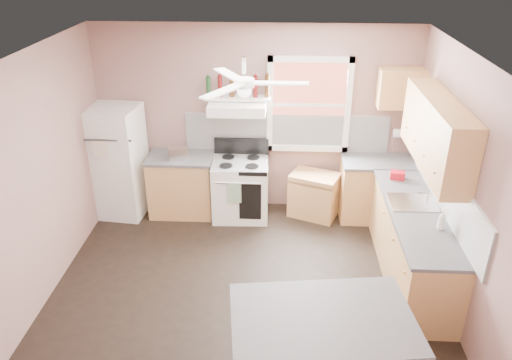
# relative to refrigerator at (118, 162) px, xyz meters

# --- Properties ---
(floor) EXTENTS (4.50, 4.50, 0.00)m
(floor) POSITION_rel_refrigerator_xyz_m (1.95, -1.66, -0.81)
(floor) COLOR black
(floor) RESTS_ON ground
(ceiling) EXTENTS (4.50, 4.50, 0.00)m
(ceiling) POSITION_rel_refrigerator_xyz_m (1.95, -1.66, 1.89)
(ceiling) COLOR white
(ceiling) RESTS_ON ground
(wall_back) EXTENTS (4.50, 0.05, 2.70)m
(wall_back) POSITION_rel_refrigerator_xyz_m (1.95, 0.36, 0.54)
(wall_back) COLOR #86625B
(wall_back) RESTS_ON ground
(wall_right) EXTENTS (0.05, 4.00, 2.70)m
(wall_right) POSITION_rel_refrigerator_xyz_m (4.22, -1.66, 0.54)
(wall_right) COLOR #86625B
(wall_right) RESTS_ON ground
(wall_left) EXTENTS (0.05, 4.00, 2.70)m
(wall_left) POSITION_rel_refrigerator_xyz_m (-0.32, -1.66, 0.54)
(wall_left) COLOR #86625B
(wall_left) RESTS_ON ground
(backsplash_back) EXTENTS (2.90, 0.03, 0.55)m
(backsplash_back) POSITION_rel_refrigerator_xyz_m (2.40, 0.33, 0.36)
(backsplash_back) COLOR white
(backsplash_back) RESTS_ON wall_back
(backsplash_right) EXTENTS (0.03, 2.60, 0.55)m
(backsplash_right) POSITION_rel_refrigerator_xyz_m (4.19, -1.36, 0.36)
(backsplash_right) COLOR white
(backsplash_right) RESTS_ON wall_right
(window_view) EXTENTS (1.00, 0.02, 1.20)m
(window_view) POSITION_rel_refrigerator_xyz_m (2.70, 0.32, 0.79)
(window_view) COLOR brown
(window_view) RESTS_ON wall_back
(window_frame) EXTENTS (1.16, 0.07, 1.36)m
(window_frame) POSITION_rel_refrigerator_xyz_m (2.70, 0.30, 0.79)
(window_frame) COLOR white
(window_frame) RESTS_ON wall_back
(refrigerator) EXTENTS (0.76, 0.74, 1.62)m
(refrigerator) POSITION_rel_refrigerator_xyz_m (0.00, 0.00, 0.00)
(refrigerator) COLOR white
(refrigerator) RESTS_ON floor
(base_cabinet_left) EXTENTS (0.90, 0.60, 0.86)m
(base_cabinet_left) POSITION_rel_refrigerator_xyz_m (0.89, 0.04, -0.38)
(base_cabinet_left) COLOR tan
(base_cabinet_left) RESTS_ON floor
(counter_left) EXTENTS (0.92, 0.62, 0.04)m
(counter_left) POSITION_rel_refrigerator_xyz_m (0.89, 0.04, 0.07)
(counter_left) COLOR #4A4A4C
(counter_left) RESTS_ON base_cabinet_left
(toaster) EXTENTS (0.31, 0.22, 0.18)m
(toaster) POSITION_rel_refrigerator_xyz_m (0.90, -0.05, 0.18)
(toaster) COLOR silver
(toaster) RESTS_ON counter_left
(stove) EXTENTS (0.81, 0.67, 0.86)m
(stove) POSITION_rel_refrigerator_xyz_m (1.76, -0.03, -0.38)
(stove) COLOR white
(stove) RESTS_ON floor
(range_hood) EXTENTS (0.78, 0.50, 0.14)m
(range_hood) POSITION_rel_refrigerator_xyz_m (1.72, 0.09, 0.81)
(range_hood) COLOR white
(range_hood) RESTS_ON wall_back
(bottle_shelf) EXTENTS (0.90, 0.26, 0.03)m
(bottle_shelf) POSITION_rel_refrigerator_xyz_m (1.72, 0.21, 0.91)
(bottle_shelf) COLOR white
(bottle_shelf) RESTS_ON range_hood
(cart) EXTENTS (0.78, 0.66, 0.66)m
(cart) POSITION_rel_refrigerator_xyz_m (2.82, 0.04, -0.48)
(cart) COLOR tan
(cart) RESTS_ON floor
(base_cabinet_corner) EXTENTS (1.00, 0.60, 0.86)m
(base_cabinet_corner) POSITION_rel_refrigerator_xyz_m (3.70, 0.04, -0.38)
(base_cabinet_corner) COLOR tan
(base_cabinet_corner) RESTS_ON floor
(base_cabinet_right) EXTENTS (0.60, 2.20, 0.86)m
(base_cabinet_right) POSITION_rel_refrigerator_xyz_m (3.90, -1.36, -0.38)
(base_cabinet_right) COLOR tan
(base_cabinet_right) RESTS_ON floor
(counter_corner) EXTENTS (1.02, 0.62, 0.04)m
(counter_corner) POSITION_rel_refrigerator_xyz_m (3.70, 0.04, 0.07)
(counter_corner) COLOR #4A4A4C
(counter_corner) RESTS_ON base_cabinet_corner
(counter_right) EXTENTS (0.62, 2.22, 0.04)m
(counter_right) POSITION_rel_refrigerator_xyz_m (3.89, -1.36, 0.07)
(counter_right) COLOR #4A4A4C
(counter_right) RESTS_ON base_cabinet_right
(sink) EXTENTS (0.55, 0.45, 0.03)m
(sink) POSITION_rel_refrigerator_xyz_m (3.89, -1.16, 0.08)
(sink) COLOR silver
(sink) RESTS_ON counter_right
(faucet) EXTENTS (0.03, 0.03, 0.14)m
(faucet) POSITION_rel_refrigerator_xyz_m (4.05, -1.16, 0.16)
(faucet) COLOR silver
(faucet) RESTS_ON sink
(upper_cabinet_right) EXTENTS (0.33, 1.80, 0.76)m
(upper_cabinet_right) POSITION_rel_refrigerator_xyz_m (4.03, -1.16, 0.97)
(upper_cabinet_right) COLOR tan
(upper_cabinet_right) RESTS_ON wall_right
(upper_cabinet_corner) EXTENTS (0.60, 0.33, 0.52)m
(upper_cabinet_corner) POSITION_rel_refrigerator_xyz_m (3.90, 0.17, 1.09)
(upper_cabinet_corner) COLOR tan
(upper_cabinet_corner) RESTS_ON wall_back
(paper_towel) EXTENTS (0.26, 0.12, 0.12)m
(paper_towel) POSITION_rel_refrigerator_xyz_m (4.02, 0.20, 0.44)
(paper_towel) COLOR white
(paper_towel) RESTS_ON wall_back
(island) EXTENTS (1.54, 1.08, 0.86)m
(island) POSITION_rel_refrigerator_xyz_m (2.70, -3.18, -0.38)
(island) COLOR tan
(island) RESTS_ON floor
(island_top) EXTENTS (1.63, 1.17, 0.04)m
(island_top) POSITION_rel_refrigerator_xyz_m (2.70, -3.18, 0.07)
(island_top) COLOR #4A4A4C
(island_top) RESTS_ON island
(ceiling_fan_hub) EXTENTS (0.20, 0.20, 0.08)m
(ceiling_fan_hub) POSITION_rel_refrigerator_xyz_m (1.95, -1.66, 1.64)
(ceiling_fan_hub) COLOR white
(ceiling_fan_hub) RESTS_ON ceiling
(soap_bottle) EXTENTS (0.12, 0.12, 0.23)m
(soap_bottle) POSITION_rel_refrigerator_xyz_m (4.05, -1.73, 0.20)
(soap_bottle) COLOR silver
(soap_bottle) RESTS_ON counter_right
(red_caddy) EXTENTS (0.20, 0.15, 0.10)m
(red_caddy) POSITION_rel_refrigerator_xyz_m (3.83, -0.53, 0.14)
(red_caddy) COLOR red
(red_caddy) RESTS_ON counter_right
(wine_bottles) EXTENTS (0.86, 0.06, 0.31)m
(wine_bottles) POSITION_rel_refrigerator_xyz_m (1.73, 0.21, 1.07)
(wine_bottles) COLOR #143819
(wine_bottles) RESTS_ON bottle_shelf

